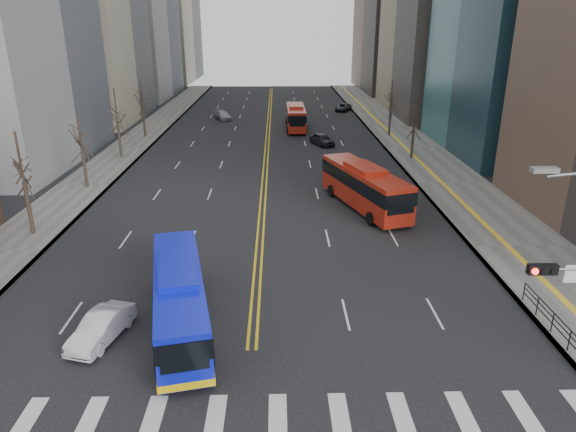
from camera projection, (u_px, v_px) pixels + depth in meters
The scene contains 14 objects.
ground at pixel (246, 432), 18.76m from camera, with size 220.00×220.00×0.00m, color black.
sidewalk_right at pixel (413, 148), 61.19m from camera, with size 7.00×130.00×0.15m, color slate.
sidewalk_left at pixel (127, 149), 60.50m from camera, with size 5.00×130.00×0.15m, color slate.
crosswalk at pixel (246, 432), 18.75m from camera, with size 26.70×4.00×0.01m.
centerline at pixel (268, 132), 70.21m from camera, with size 0.55×100.00×0.01m.
pedestrian_railing at pixel (553, 319), 24.37m from camera, with size 0.06×6.06×1.02m.
street_trees at pixel (189, 125), 49.22m from camera, with size 35.20×47.20×7.60m.
blue_bus at pixel (179, 296), 24.76m from camera, with size 4.51×10.98×3.16m.
red_bus_near at pixel (364, 185), 40.81m from camera, with size 5.92×11.36×3.53m.
red_bus_far at pixel (296, 116), 71.78m from camera, with size 2.71×10.56×3.36m.
car_white at pixel (101, 327), 23.99m from camera, with size 1.42×4.06×1.34m, color silver.
car_dark_mid at pixel (322, 139), 62.61m from camera, with size 1.69×4.21×1.43m, color black.
car_silver at pixel (223, 115), 79.33m from camera, with size 1.76×4.32×1.25m, color #98989D.
car_dark_far at pixel (343, 107), 87.09m from camera, with size 2.03×4.40×1.22m, color black.
Camera 1 is at (1.24, -14.80, 14.01)m, focal length 32.00 mm.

